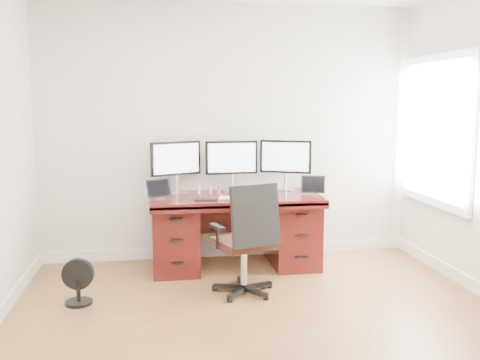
{
  "coord_description": "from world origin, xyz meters",
  "views": [
    {
      "loc": [
        -0.78,
        -3.43,
        1.68
      ],
      "look_at": [
        0.0,
        1.5,
        0.95
      ],
      "focal_mm": 40.0,
      "sensor_mm": 36.0,
      "label": 1
    }
  ],
  "objects": [
    {
      "name": "figurine_purple",
      "position": [
        -0.24,
        1.95,
        0.8
      ],
      "size": [
        0.04,
        0.04,
        0.09
      ],
      "color": "#A373E6",
      "rests_on": "desk"
    },
    {
      "name": "figurine_yellow",
      "position": [
        0.13,
        1.95,
        0.8
      ],
      "size": [
        0.04,
        0.04,
        0.09
      ],
      "color": "#DFDE77",
      "rests_on": "desk"
    },
    {
      "name": "office_chair",
      "position": [
        -0.02,
        1.02,
        0.33
      ],
      "size": [
        0.67,
        0.67,
        1.0
      ],
      "rotation": [
        0.0,
        0.0,
        0.32
      ],
      "color": "black",
      "rests_on": "ground"
    },
    {
      "name": "monitor_right",
      "position": [
        0.58,
        2.07,
        1.09
      ],
      "size": [
        0.51,
        0.26,
        0.53
      ],
      "rotation": [
        0.0,
        0.0,
        -0.43
      ],
      "color": "silver",
      "rests_on": "desk"
    },
    {
      "name": "tablet_left",
      "position": [
        -0.76,
        1.75,
        0.84
      ],
      "size": [
        0.25,
        0.16,
        0.19
      ],
      "rotation": [
        0.0,
        0.0,
        0.4
      ],
      "color": "silver",
      "rests_on": "desk"
    },
    {
      "name": "figurine_pink",
      "position": [
        0.23,
        1.95,
        0.8
      ],
      "size": [
        0.04,
        0.04,
        0.09
      ],
      "color": "pink",
      "rests_on": "desk"
    },
    {
      "name": "phone",
      "position": [
        -0.06,
        1.76,
        0.76
      ],
      "size": [
        0.16,
        0.12,
        0.01
      ],
      "primitive_type": "cube",
      "rotation": [
        0.0,
        0.0,
        -0.38
      ],
      "color": "black",
      "rests_on": "desk"
    },
    {
      "name": "figurine_blue",
      "position": [
        -0.36,
        1.95,
        0.8
      ],
      "size": [
        0.04,
        0.04,
        0.09
      ],
      "color": "#5EA4E2",
      "rests_on": "desk"
    },
    {
      "name": "floor_fan",
      "position": [
        -1.45,
        1.01,
        0.19
      ],
      "size": [
        0.27,
        0.23,
        0.39
      ],
      "rotation": [
        0.0,
        0.0,
        -0.12
      ],
      "color": "black",
      "rests_on": "ground"
    },
    {
      "name": "trackpad",
      "position": [
        0.26,
        1.61,
        0.76
      ],
      "size": [
        0.15,
        0.15,
        0.01
      ],
      "primitive_type": "cube",
      "rotation": [
        0.0,
        0.0,
        -0.03
      ],
      "color": "#B9BBC0",
      "rests_on": "desk"
    },
    {
      "name": "monitor_center",
      "position": [
        0.0,
        2.07,
        1.09
      ],
      "size": [
        0.55,
        0.15,
        0.53
      ],
      "rotation": [
        0.0,
        0.0,
        0.05
      ],
      "color": "silver",
      "rests_on": "desk"
    },
    {
      "name": "drawing_tablet",
      "position": [
        -0.32,
        1.59,
        0.76
      ],
      "size": [
        0.23,
        0.16,
        0.01
      ],
      "primitive_type": "cube",
      "rotation": [
        0.0,
        0.0,
        -0.09
      ],
      "color": "black",
      "rests_on": "desk"
    },
    {
      "name": "ground",
      "position": [
        0.0,
        0.0,
        0.0
      ],
      "size": [
        4.5,
        4.5,
        0.0
      ],
      "primitive_type": "plane",
      "color": "brown",
      "rests_on": "ground"
    },
    {
      "name": "desk",
      "position": [
        0.0,
        1.83,
        0.4
      ],
      "size": [
        1.7,
        0.8,
        0.75
      ],
      "color": "#450F0D",
      "rests_on": "ground"
    },
    {
      "name": "figurine_brown",
      "position": [
        -0.15,
        1.95,
        0.8
      ],
      "size": [
        0.04,
        0.04,
        0.09
      ],
      "color": "brown",
      "rests_on": "desk"
    },
    {
      "name": "back_wall",
      "position": [
        0.0,
        2.25,
        1.35
      ],
      "size": [
        4.0,
        0.1,
        2.7
      ],
      "primitive_type": "cube",
      "color": "silver",
      "rests_on": "ground"
    },
    {
      "name": "tablet_right",
      "position": [
        0.79,
        1.75,
        0.84
      ],
      "size": [
        0.25,
        0.14,
        0.19
      ],
      "rotation": [
        0.0,
        0.0,
        -0.33
      ],
      "color": "silver",
      "rests_on": "desk"
    },
    {
      "name": "monitor_left",
      "position": [
        -0.58,
        2.07,
        1.09
      ],
      "size": [
        0.52,
        0.25,
        0.53
      ],
      "rotation": [
        0.0,
        0.0,
        0.4
      ],
      "color": "silver",
      "rests_on": "desk"
    },
    {
      "name": "keyboard",
      "position": [
        -0.03,
        1.62,
        0.76
      ],
      "size": [
        0.32,
        0.2,
        0.01
      ],
      "primitive_type": "cube",
      "rotation": [
        0.0,
        0.0,
        -0.28
      ],
      "color": "white",
      "rests_on": "desk"
    }
  ]
}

